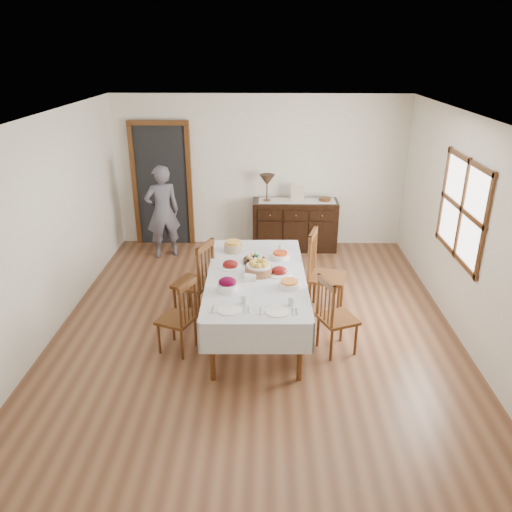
{
  "coord_description": "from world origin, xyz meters",
  "views": [
    {
      "loc": [
        0.13,
        -5.49,
        3.32
      ],
      "look_at": [
        0.0,
        0.1,
        0.95
      ],
      "focal_mm": 35.0,
      "sensor_mm": 36.0,
      "label": 1
    }
  ],
  "objects_px": {
    "chair_left_far": "(197,280)",
    "chair_right_near": "(334,315)",
    "chair_right_far": "(323,272)",
    "table_lamp": "(267,181)",
    "sideboard": "(295,225)",
    "chair_left_near": "(180,316)",
    "dining_table": "(256,282)",
    "person": "(162,209)"
  },
  "relations": [
    {
      "from": "chair_left_far",
      "to": "chair_right_near",
      "type": "xyz_separation_m",
      "value": [
        1.68,
        -0.78,
        -0.06
      ]
    },
    {
      "from": "chair_right_near",
      "to": "chair_right_far",
      "type": "xyz_separation_m",
      "value": [
        -0.04,
        0.98,
        0.09
      ]
    },
    {
      "from": "table_lamp",
      "to": "sideboard",
      "type": "bearing_deg",
      "value": 3.89
    },
    {
      "from": "chair_right_far",
      "to": "chair_left_far",
      "type": "bearing_deg",
      "value": 112.35
    },
    {
      "from": "chair_left_near",
      "to": "sideboard",
      "type": "bearing_deg",
      "value": 177.8
    },
    {
      "from": "table_lamp",
      "to": "chair_right_near",
      "type": "bearing_deg",
      "value": -76.25
    },
    {
      "from": "sideboard",
      "to": "table_lamp",
      "type": "height_order",
      "value": "table_lamp"
    },
    {
      "from": "dining_table",
      "to": "chair_right_near",
      "type": "relative_size",
      "value": 2.45
    },
    {
      "from": "table_lamp",
      "to": "chair_right_far",
      "type": "bearing_deg",
      "value": -71.37
    },
    {
      "from": "chair_left_far",
      "to": "person",
      "type": "relative_size",
      "value": 0.64
    },
    {
      "from": "person",
      "to": "table_lamp",
      "type": "xyz_separation_m",
      "value": [
        1.72,
        0.34,
        0.39
      ]
    },
    {
      "from": "sideboard",
      "to": "chair_right_near",
      "type": "bearing_deg",
      "value": -84.79
    },
    {
      "from": "chair_right_near",
      "to": "table_lamp",
      "type": "height_order",
      "value": "table_lamp"
    },
    {
      "from": "chair_left_near",
      "to": "chair_right_far",
      "type": "xyz_separation_m",
      "value": [
        1.73,
        1.0,
        0.11
      ]
    },
    {
      "from": "chair_left_far",
      "to": "chair_right_far",
      "type": "height_order",
      "value": "chair_right_far"
    },
    {
      "from": "person",
      "to": "chair_right_near",
      "type": "bearing_deg",
      "value": 107.35
    },
    {
      "from": "chair_right_near",
      "to": "chair_left_far",
      "type": "bearing_deg",
      "value": 42.29
    },
    {
      "from": "chair_left_far",
      "to": "chair_right_far",
      "type": "xyz_separation_m",
      "value": [
        1.64,
        0.2,
        0.03
      ]
    },
    {
      "from": "dining_table",
      "to": "sideboard",
      "type": "distance_m",
      "value": 2.89
    },
    {
      "from": "dining_table",
      "to": "person",
      "type": "xyz_separation_m",
      "value": [
        -1.6,
        2.44,
        0.14
      ]
    },
    {
      "from": "chair_left_far",
      "to": "table_lamp",
      "type": "distance_m",
      "value": 2.66
    },
    {
      "from": "table_lamp",
      "to": "chair_left_near",
      "type": "bearing_deg",
      "value": -107.08
    },
    {
      "from": "chair_left_near",
      "to": "sideboard",
      "type": "xyz_separation_m",
      "value": [
        1.47,
        3.25,
        -0.02
      ]
    },
    {
      "from": "person",
      "to": "chair_left_near",
      "type": "bearing_deg",
      "value": 80.41
    },
    {
      "from": "dining_table",
      "to": "person",
      "type": "bearing_deg",
      "value": 122.14
    },
    {
      "from": "sideboard",
      "to": "dining_table",
      "type": "bearing_deg",
      "value": -102.16
    },
    {
      "from": "chair_left_far",
      "to": "table_lamp",
      "type": "xyz_separation_m",
      "value": [
        0.89,
        2.41,
        0.69
      ]
    },
    {
      "from": "chair_right_near",
      "to": "sideboard",
      "type": "xyz_separation_m",
      "value": [
        -0.29,
        3.22,
        -0.04
      ]
    },
    {
      "from": "sideboard",
      "to": "person",
      "type": "relative_size",
      "value": 0.87
    },
    {
      "from": "sideboard",
      "to": "chair_left_far",
      "type": "bearing_deg",
      "value": -119.46
    },
    {
      "from": "chair_right_far",
      "to": "table_lamp",
      "type": "relative_size",
      "value": 2.45
    },
    {
      "from": "dining_table",
      "to": "chair_left_near",
      "type": "relative_size",
      "value": 2.55
    },
    {
      "from": "chair_right_near",
      "to": "person",
      "type": "bearing_deg",
      "value": 18.54
    },
    {
      "from": "person",
      "to": "chair_left_far",
      "type": "bearing_deg",
      "value": 87.86
    },
    {
      "from": "dining_table",
      "to": "sideboard",
      "type": "height_order",
      "value": "sideboard"
    },
    {
      "from": "dining_table",
      "to": "table_lamp",
      "type": "relative_size",
      "value": 5.05
    },
    {
      "from": "dining_table",
      "to": "sideboard",
      "type": "relative_size",
      "value": 1.6
    },
    {
      "from": "chair_right_near",
      "to": "table_lamp",
      "type": "bearing_deg",
      "value": -9.04
    },
    {
      "from": "chair_right_near",
      "to": "chair_left_near",
      "type": "bearing_deg",
      "value": 67.93
    },
    {
      "from": "chair_left_far",
      "to": "person",
      "type": "xyz_separation_m",
      "value": [
        -0.83,
        2.07,
        0.29
      ]
    },
    {
      "from": "chair_left_far",
      "to": "chair_right_near",
      "type": "height_order",
      "value": "chair_left_far"
    },
    {
      "from": "chair_left_near",
      "to": "chair_right_near",
      "type": "xyz_separation_m",
      "value": [
        1.77,
        0.02,
        0.02
      ]
    }
  ]
}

